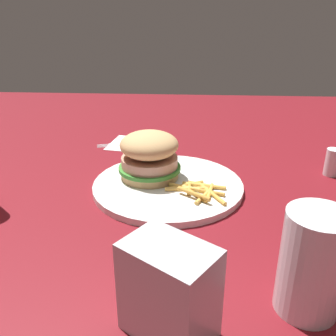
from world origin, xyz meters
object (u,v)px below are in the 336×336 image
at_px(napkin, 133,144).
at_px(napkin_dispenser, 169,292).
at_px(fries_pile, 198,190).
at_px(drink_glass, 311,269).
at_px(sandwich, 149,155).
at_px(plate, 168,186).
at_px(fork, 132,143).
at_px(salt_shaker, 332,162).

bearing_deg(napkin, napkin_dispenser, 102.41).
distance_m(fries_pile, napkin, 0.31).
xyz_separation_m(drink_glass, napkin_dispenser, (0.15, 0.04, -0.00)).
bearing_deg(sandwich, napkin_dispenser, 99.35).
xyz_separation_m(napkin, drink_glass, (-0.28, 0.52, 0.05)).
bearing_deg(plate, drink_glass, 121.10).
height_order(sandwich, drink_glass, drink_glass).
height_order(napkin, drink_glass, drink_glass).
relative_size(plate, fries_pile, 2.53).
height_order(plate, fork, plate).
bearing_deg(fries_pile, plate, -31.62).
height_order(plate, fries_pile, fries_pile).
distance_m(fries_pile, napkin_dispenser, 0.30).
bearing_deg(salt_shaker, plate, 14.31).
relative_size(drink_glass, napkin_dispenser, 1.15).
xyz_separation_m(napkin, fork, (0.00, 0.00, 0.00)).
height_order(napkin, napkin_dispenser, napkin_dispenser).
relative_size(fries_pile, drink_glass, 0.90).
bearing_deg(napkin_dispenser, napkin, 137.33).
height_order(fries_pile, salt_shaker, salt_shaker).
height_order(sandwich, fries_pile, sandwich).
bearing_deg(napkin_dispenser, fork, 137.49).
height_order(sandwich, salt_shaker, sandwich).
bearing_deg(drink_glass, plate, -58.90).
bearing_deg(napkin, drink_glass, 117.76).
distance_m(plate, napkin_dispenser, 0.33).
xyz_separation_m(plate, napkin, (0.10, -0.24, -0.01)).
distance_m(sandwich, drink_glass, 0.38).
height_order(plate, napkin, plate).
relative_size(sandwich, salt_shaker, 2.15).
xyz_separation_m(sandwich, salt_shaker, (-0.36, -0.06, -0.03)).
distance_m(fries_pile, drink_glass, 0.28).
bearing_deg(salt_shaker, fork, -19.88).
bearing_deg(sandwich, napkin, -72.62).
bearing_deg(fries_pile, salt_shaker, -156.51).
height_order(sandwich, napkin, sandwich).
height_order(fries_pile, drink_glass, drink_glass).
height_order(drink_glass, salt_shaker, drink_glass).
height_order(plate, salt_shaker, salt_shaker).
xyz_separation_m(plate, napkin_dispenser, (-0.02, 0.33, 0.05)).
distance_m(fork, salt_shaker, 0.46).
height_order(plate, sandwich, sandwich).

